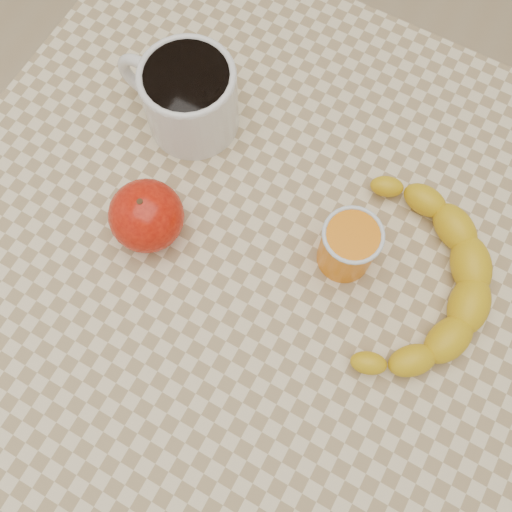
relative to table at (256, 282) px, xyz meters
The scene contains 6 objects.
ground 0.66m from the table, ahead, with size 3.00×3.00×0.00m, color tan.
table is the anchor object (origin of this frame).
coffee_mug 0.25m from the table, 142.25° to the left, with size 0.16×0.12×0.10m.
orange_juice_glass 0.16m from the table, 31.74° to the left, with size 0.07×0.07×0.08m.
apple 0.18m from the table, 169.31° to the right, with size 0.10×0.10×0.08m.
banana 0.21m from the table, 19.61° to the left, with size 0.24×0.31×0.05m, color gold, non-canonical shape.
Camera 1 is at (0.10, -0.18, 1.38)m, focal length 40.00 mm.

